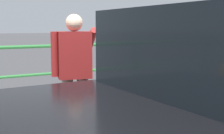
% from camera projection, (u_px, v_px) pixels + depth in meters
% --- Properties ---
extents(sidewalk_curb, '(36.00, 2.58, 0.14)m').
position_uv_depth(sidewalk_curb, '(84.00, 126.00, 4.85)').
color(sidewalk_curb, gray).
rests_on(sidewalk_curb, ground).
extents(parking_meter, '(0.17, 0.18, 1.39)m').
position_uv_depth(parking_meter, '(128.00, 62.00, 4.13)').
color(parking_meter, slate).
rests_on(parking_meter, sidewalk_curb).
extents(pedestrian_at_meter, '(0.69, 0.55, 1.64)m').
position_uv_depth(pedestrian_at_meter, '(75.00, 69.00, 4.00)').
color(pedestrian_at_meter, slate).
rests_on(pedestrian_at_meter, sidewalk_curb).
extents(background_railing, '(24.06, 0.06, 1.16)m').
position_uv_depth(background_railing, '(58.00, 62.00, 5.71)').
color(background_railing, '#2D7A38').
rests_on(background_railing, sidewalk_curb).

